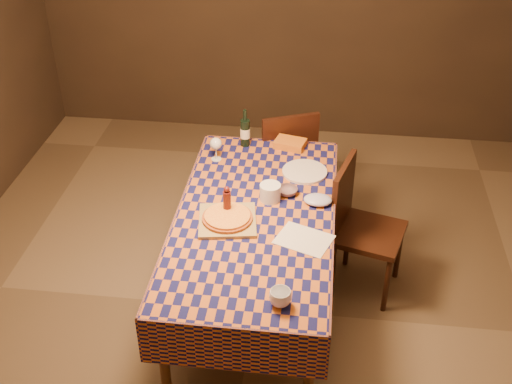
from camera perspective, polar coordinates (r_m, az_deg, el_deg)
room at (r=3.48m, az=-0.10°, el=5.68°), size 5.00×5.10×2.70m
dining_table at (r=3.84m, az=-0.09°, el=-2.97°), size 0.94×1.84×0.77m
cutting_board at (r=3.74m, az=-2.55°, el=-2.54°), size 0.38×0.38×0.02m
pizza at (r=3.72m, az=-2.56°, el=-2.24°), size 0.39×0.39×0.03m
pepper_mill at (r=3.75m, az=-2.59°, el=-0.88°), size 0.06×0.06×0.20m
bowl at (r=3.97m, az=2.80°, el=0.07°), size 0.16×0.16×0.04m
wine_glass at (r=4.27m, az=-3.59°, el=4.24°), size 0.08×0.08×0.16m
wine_bottle at (r=4.44m, az=-0.97°, el=5.35°), size 0.09×0.09×0.27m
deli_tub at (r=3.90m, az=1.27°, el=-0.03°), size 0.16×0.16×0.11m
takeout_container at (r=4.46m, az=3.05°, el=4.32°), size 0.23×0.19×0.05m
white_plate at (r=4.19m, az=4.35°, el=1.82°), size 0.36×0.36×0.02m
tumbler at (r=3.19m, az=2.17°, el=-9.37°), size 0.12×0.12×0.09m
flour_patch at (r=3.62m, az=4.28°, el=-4.22°), size 0.36×0.32×0.00m
flour_bag at (r=3.90m, az=5.52°, el=-0.70°), size 0.18×0.14×0.05m
chair_far at (r=4.82m, az=2.56°, el=3.04°), size 0.55×0.56×0.93m
chair_right at (r=4.21m, az=9.04°, el=-2.63°), size 0.52×0.52×0.93m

